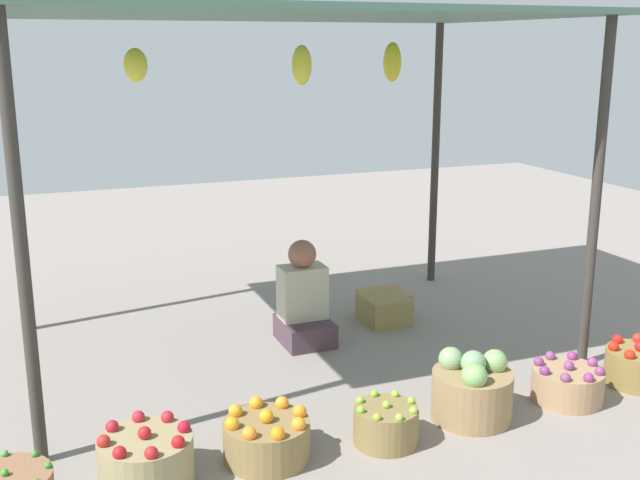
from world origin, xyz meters
TOP-DOWN VIEW (x-y plane):
  - ground_plane at (0.00, 0.00)m, footprint 14.00×14.00m
  - market_stall_structure at (0.00, 0.01)m, footprint 3.88×2.43m
  - vendor_person at (0.12, 0.04)m, footprint 0.36×0.44m
  - basket_red_apples at (-1.30, -1.50)m, footprint 0.48×0.48m
  - basket_oranges at (-0.66, -1.49)m, footprint 0.47×0.47m
  - basket_limes at (0.02, -1.56)m, footprint 0.37×0.37m
  - basket_cabbages at (0.62, -1.49)m, footprint 0.48×0.48m
  - basket_purple_onions at (1.31, -1.50)m, footprint 0.44×0.44m
  - basket_red_tomatoes at (1.91, -1.46)m, footprint 0.42×0.42m
  - wooden_crate_near_vendor at (0.87, 0.18)m, footprint 0.34×0.36m
  - wooden_crate_stacked_rear at (0.92, 0.30)m, footprint 0.36×0.33m

SIDE VIEW (x-z plane):
  - ground_plane at x=0.00m, z-range 0.00..0.00m
  - wooden_crate_stacked_rear at x=0.92m, z-range 0.00..0.21m
  - wooden_crate_near_vendor at x=0.87m, z-range 0.00..0.22m
  - basket_purple_onions at x=1.31m, z-range -0.02..0.24m
  - basket_limes at x=0.02m, z-range -0.02..0.24m
  - basket_oranges at x=-0.66m, z-range -0.02..0.26m
  - basket_red_tomatoes at x=1.91m, z-range -0.02..0.27m
  - basket_red_apples at x=-1.30m, z-range -0.02..0.30m
  - basket_cabbages at x=0.62m, z-range -0.03..0.39m
  - vendor_person at x=0.12m, z-range -0.09..0.69m
  - market_stall_structure at x=0.00m, z-range 1.04..3.43m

